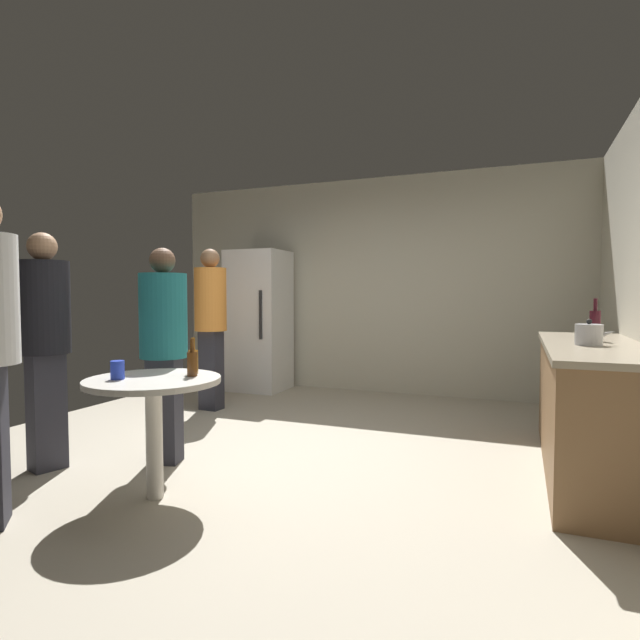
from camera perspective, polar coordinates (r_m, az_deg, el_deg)
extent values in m
cube|color=#B2A893|center=(4.20, -4.98, -14.96)|extent=(5.20, 5.20, 0.10)
cube|color=beige|center=(6.46, 5.54, 3.88)|extent=(5.32, 0.06, 2.70)
cube|color=white|center=(6.58, -6.94, -0.06)|extent=(0.70, 0.65, 1.80)
cube|color=#262628|center=(6.18, -6.74, 0.59)|extent=(0.03, 0.03, 0.60)
cube|color=olive|center=(4.01, 28.48, -9.07)|extent=(0.60, 2.13, 0.86)
cube|color=tan|center=(3.94, 28.64, -2.65)|extent=(0.64, 2.17, 0.04)
cylinder|color=#B2B2B7|center=(3.79, 28.17, -1.48)|extent=(0.17, 0.17, 0.14)
sphere|color=black|center=(3.79, 28.20, -0.15)|extent=(0.04, 0.04, 0.04)
cone|color=#B2B2B7|center=(3.81, 29.89, -1.29)|extent=(0.09, 0.04, 0.06)
cylinder|color=#3F141E|center=(4.18, 28.70, -0.57)|extent=(0.08, 0.08, 0.22)
cylinder|color=#3F141E|center=(4.17, 28.75, 1.55)|extent=(0.03, 0.03, 0.09)
cylinder|color=beige|center=(3.29, -18.26, -12.89)|extent=(0.10, 0.10, 0.70)
cylinder|color=beige|center=(3.21, -18.36, -6.56)|extent=(0.80, 0.80, 0.03)
cylinder|color=#8C5919|center=(3.30, -14.17, -4.63)|extent=(0.06, 0.06, 0.15)
cylinder|color=#8C5919|center=(3.29, -14.19, -2.64)|extent=(0.02, 0.02, 0.08)
cylinder|color=#593314|center=(3.20, -14.29, -4.85)|extent=(0.06, 0.06, 0.15)
cylinder|color=#593314|center=(3.19, -14.31, -2.80)|extent=(0.02, 0.02, 0.08)
cylinder|color=blue|center=(3.22, -21.96, -5.28)|extent=(0.08, 0.08, 0.11)
cube|color=#2D2D38|center=(5.56, -12.23, -5.57)|extent=(0.23, 0.18, 0.85)
cylinder|color=orange|center=(5.50, -12.31, 2.30)|extent=(0.36, 0.36, 0.67)
sphere|color=#8C6647|center=(5.51, -12.36, 6.84)|extent=(0.20, 0.20, 0.20)
cube|color=#2D2D38|center=(3.92, -17.18, -9.73)|extent=(0.26, 0.22, 0.78)
cylinder|color=#1E727A|center=(3.83, -17.33, 0.47)|extent=(0.41, 0.41, 0.61)
sphere|color=brown|center=(3.84, -17.42, 6.44)|extent=(0.18, 0.18, 0.18)
cube|color=#2D2D38|center=(4.09, -28.56, -9.09)|extent=(0.23, 0.26, 0.82)
cylinder|color=black|center=(4.01, -28.81, 1.26)|extent=(0.43, 0.43, 0.65)
sphere|color=tan|center=(4.02, -28.96, 7.29)|extent=(0.20, 0.20, 0.20)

